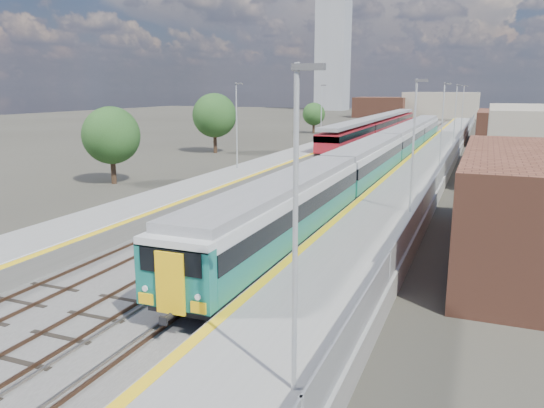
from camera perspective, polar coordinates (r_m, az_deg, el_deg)
The scene contains 11 objects.
ground at distance 60.14m, azimuth 11.83°, elevation 4.41°, with size 320.00×320.00×0.00m, color #47443A.
ballast_bed at distance 62.99m, azimuth 10.23°, elevation 4.85°, with size 10.50×155.00×0.06m, color #565451.
tracks at distance 64.49m, azimuth 11.06°, elevation 5.06°, with size 8.96×160.00×0.17m.
platform_right at distance 61.85m, azimuth 17.10°, elevation 4.84°, with size 4.70×155.00×8.52m.
platform_left at distance 64.62m, azimuth 4.31°, elevation 5.64°, with size 4.30×155.00×8.52m.
buildings at distance 150.05m, azimuth 11.26°, elevation 13.11°, with size 72.00×185.50×40.00m.
green_train at distance 53.54m, azimuth 12.33°, elevation 5.79°, with size 2.80×78.04×3.08m.
red_train at distance 86.37m, azimuth 11.40°, elevation 8.22°, with size 2.93×59.38×3.70m.
tree_a at distance 46.97m, azimuth -16.91°, elevation 7.07°, with size 4.84×4.84×6.56m.
tree_b at distance 67.60m, azimuth -6.21°, elevation 9.44°, with size 5.50×5.50×7.46m.
tree_c at distance 97.65m, azimuth 4.52°, elevation 9.62°, with size 4.08×4.08×5.53m.
Camera 1 is at (10.35, -8.70, 7.98)m, focal length 35.00 mm.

